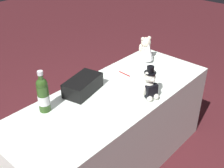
% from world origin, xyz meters
% --- Properties ---
extents(ground_plane, '(12.00, 12.00, 0.00)m').
position_xyz_m(ground_plane, '(0.00, 0.00, 0.00)').
color(ground_plane, '#47191E').
extents(reception_table, '(1.88, 0.73, 0.75)m').
position_xyz_m(reception_table, '(0.00, 0.00, 0.37)').
color(reception_table, white).
rests_on(reception_table, ground_plane).
extents(teddy_bear_groom, '(0.15, 0.14, 0.27)m').
position_xyz_m(teddy_bear_groom, '(0.17, -0.24, 0.85)').
color(teddy_bear_groom, silver).
rests_on(teddy_bear_groom, reception_table).
extents(teddy_bear_bride, '(0.19, 0.22, 0.24)m').
position_xyz_m(teddy_bear_bride, '(0.69, 0.17, 0.85)').
color(teddy_bear_bride, white).
rests_on(teddy_bear_bride, reception_table).
extents(champagne_bottle, '(0.08, 0.08, 0.33)m').
position_xyz_m(champagne_bottle, '(-0.48, 0.23, 0.89)').
color(champagne_bottle, '#29481A').
rests_on(champagne_bottle, reception_table).
extents(signing_pen, '(0.01, 0.13, 0.01)m').
position_xyz_m(signing_pen, '(0.33, 0.15, 0.75)').
color(signing_pen, maroon).
rests_on(signing_pen, reception_table).
extents(gift_case_black, '(0.36, 0.25, 0.12)m').
position_xyz_m(gift_case_black, '(-0.12, 0.21, 0.81)').
color(gift_case_black, black).
rests_on(gift_case_black, reception_table).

